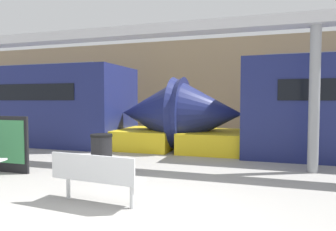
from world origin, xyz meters
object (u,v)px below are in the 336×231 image
trash_bin (102,153)px  poster_board (10,144)px  bench_near (95,174)px  support_column_near (314,100)px

trash_bin → poster_board: 2.29m
bench_near → poster_board: size_ratio=1.20×
bench_near → poster_board: (-3.24, 1.41, 0.18)m
poster_board → support_column_near: bearing=17.3°
bench_near → support_column_near: bearing=47.6°
bench_near → support_column_near: support_column_near is taller
bench_near → trash_bin: bearing=122.0°
trash_bin → poster_board: (-2.19, -0.64, 0.23)m
bench_near → trash_bin: (-1.05, 2.05, -0.05)m
bench_near → poster_board: bearing=161.3°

